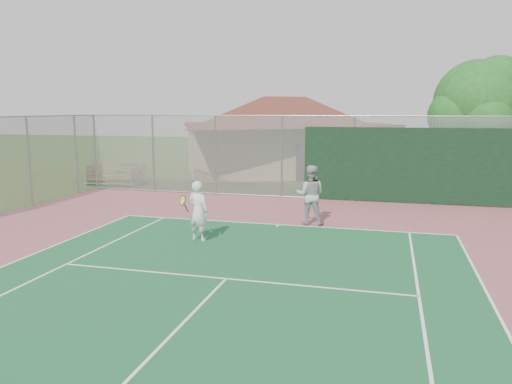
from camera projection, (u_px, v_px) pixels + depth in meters
back_fence at (356, 161)px, 20.43m from camera, size 20.08×0.11×3.53m
side_fence_left at (29, 162)px, 19.23m from camera, size 0.08×9.00×3.50m
clubhouse at (284, 127)px, 29.88m from camera, size 14.62×12.61×5.32m
bleachers at (116, 174)px, 25.17m from camera, size 2.70×1.69×0.99m
tree at (480, 105)px, 21.19m from camera, size 4.28×4.06×5.97m
player_white_front at (198, 212)px, 14.24m from camera, size 0.91×0.78×1.74m
player_grey_back at (310, 195)px, 16.32m from camera, size 1.00×0.80×1.95m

